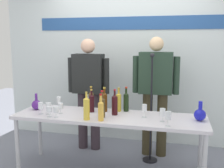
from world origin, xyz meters
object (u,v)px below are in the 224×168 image
at_px(wine_bottle_7, 92,102).
at_px(wine_glass_left_4, 59,100).
at_px(display_table, 109,120).
at_px(wine_bottle_6, 126,101).
at_px(decanter_blue_left, 37,104).
at_px(wine_bottle_4, 119,101).
at_px(wine_glass_right_2, 144,108).
at_px(presenter_left, 89,87).
at_px(wine_glass_left_3, 49,109).
at_px(wine_glass_left_1, 49,106).
at_px(wine_bottle_8, 115,104).
at_px(wine_glass_right_0, 162,113).
at_px(wine_bottle_0, 101,110).
at_px(wine_bottle_3, 102,106).
at_px(wine_glass_left_5, 41,106).
at_px(microphone_stand, 151,126).
at_px(wine_bottle_2, 87,108).
at_px(decanter_blue_right, 200,114).
at_px(wine_glass_left_2, 56,110).
at_px(wine_bottle_1, 104,101).
at_px(wine_bottle_5, 91,99).
at_px(wine_glass_left_0, 61,106).
at_px(presenter_right, 155,88).
at_px(wine_glass_right_1, 168,116).

height_order(wine_bottle_7, wine_glass_left_4, wine_bottle_7).
xyz_separation_m(display_table, wine_bottle_6, (0.16, 0.25, 0.19)).
xyz_separation_m(decanter_blue_left, wine_bottle_4, (1.06, 0.18, 0.06)).
distance_m(wine_bottle_7, wine_glass_right_2, 0.69).
relative_size(presenter_left, wine_glass_left_3, 13.04).
bearing_deg(display_table, wine_bottle_4, 72.43).
relative_size(wine_glass_left_1, wine_glass_left_4, 0.88).
height_order(wine_bottle_8, wine_glass_right_0, wine_bottle_8).
bearing_deg(display_table, presenter_left, 126.03).
relative_size(presenter_left, wine_bottle_0, 5.38).
xyz_separation_m(wine_bottle_0, wine_bottle_3, (-0.03, 0.13, 0.01)).
distance_m(wine_bottle_6, wine_glass_left_5, 1.06).
bearing_deg(decanter_blue_left, wine_glass_left_1, -32.96).
xyz_separation_m(wine_bottle_4, microphone_stand, (0.39, 0.24, -0.38)).
bearing_deg(wine_bottle_2, wine_glass_right_0, 9.18).
bearing_deg(wine_bottle_8, decanter_blue_right, -0.35).
height_order(wine_bottle_0, wine_glass_left_2, wine_bottle_0).
distance_m(wine_bottle_7, wine_bottle_8, 0.32).
height_order(decanter_blue_right, wine_bottle_4, wine_bottle_4).
xyz_separation_m(presenter_left, wine_glass_left_5, (-0.33, -0.83, -0.12)).
height_order(wine_bottle_1, wine_glass_left_4, wine_bottle_1).
xyz_separation_m(wine_bottle_2, wine_bottle_6, (0.36, 0.48, -0.01)).
bearing_deg(decanter_blue_right, wine_bottle_5, 170.23).
bearing_deg(wine_bottle_2, wine_bottle_8, 47.07).
bearing_deg(wine_glass_right_2, wine_bottle_0, -151.42).
distance_m(wine_bottle_3, wine_glass_left_5, 0.77).
height_order(decanter_blue_right, wine_glass_left_0, decanter_blue_right).
xyz_separation_m(decanter_blue_left, microphone_stand, (1.45, 0.42, -0.31)).
relative_size(decanter_blue_left, wine_bottle_7, 0.73).
bearing_deg(wine_glass_right_0, wine_bottle_4, 150.75).
distance_m(wine_bottle_0, wine_bottle_4, 0.46).
relative_size(decanter_blue_left, wine_glass_left_1, 1.48).
relative_size(decanter_blue_left, wine_bottle_4, 0.70).
xyz_separation_m(wine_bottle_1, wine_bottle_2, (-0.10, -0.40, 0.01)).
height_order(presenter_right, wine_glass_left_0, presenter_right).
xyz_separation_m(wine_bottle_2, wine_bottle_4, (0.27, 0.46, -0.01)).
height_order(decanter_blue_left, presenter_right, presenter_right).
distance_m(wine_bottle_0, wine_glass_left_0, 0.59).
bearing_deg(wine_glass_right_1, wine_bottle_0, 177.97).
xyz_separation_m(wine_bottle_4, wine_glass_left_3, (-0.74, -0.46, -0.04)).
bearing_deg(wine_bottle_8, wine_bottle_0, -108.67).
xyz_separation_m(wine_bottle_6, wine_glass_right_2, (0.26, -0.23, -0.02)).
relative_size(wine_bottle_6, wine_glass_right_0, 2.09).
height_order(presenter_left, wine_glass_left_0, presenter_left).
distance_m(presenter_left, wine_bottle_7, 0.62).
distance_m(wine_bottle_7, wine_glass_left_5, 0.62).
bearing_deg(wine_glass_left_3, wine_bottle_3, 12.93).
relative_size(wine_bottle_1, wine_glass_left_5, 2.09).
distance_m(wine_bottle_4, wine_bottle_5, 0.39).
height_order(decanter_blue_right, presenter_left, presenter_left).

